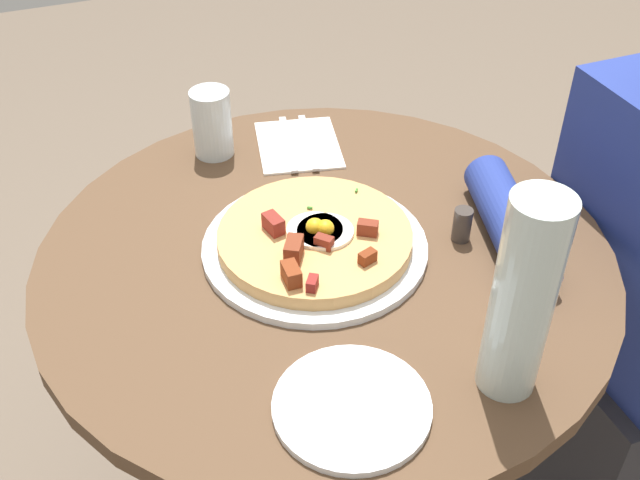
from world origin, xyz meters
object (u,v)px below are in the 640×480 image
object	(u,v)px
breakfast_pizza	(315,238)
water_glass	(212,123)
dining_table	(325,333)
fork	(308,142)
knife	(288,144)
water_bottle	(523,299)
pizza_plate	(315,247)
bread_plate	(352,407)
salt_shaker	(498,313)
pepper_shaker	(462,225)

from	to	relation	value
breakfast_pizza	water_glass	size ratio (longest dim) A/B	2.41
dining_table	fork	size ratio (longest dim) A/B	4.74
breakfast_pizza	dining_table	bearing A→B (deg)	64.46
fork	knife	bearing A→B (deg)	90.00
water_bottle	fork	bearing A→B (deg)	-177.09
pizza_plate	breakfast_pizza	distance (m)	0.02
bread_plate	water_glass	world-z (taller)	water_glass
dining_table	salt_shaker	size ratio (longest dim) A/B	16.62
breakfast_pizza	water_glass	xyz separation A→B (m)	(-0.31, -0.06, 0.03)
dining_table	pizza_plate	distance (m)	0.18
pizza_plate	breakfast_pizza	xyz separation A→B (m)	(0.00, -0.00, 0.02)
dining_table	water_bottle	distance (m)	0.45
fork	pepper_shaker	size ratio (longest dim) A/B	3.36
pizza_plate	bread_plate	size ratio (longest dim) A/B	1.75
fork	water_glass	xyz separation A→B (m)	(-0.04, -0.16, 0.05)
fork	knife	world-z (taller)	same
bread_plate	knife	world-z (taller)	bread_plate
bread_plate	pepper_shaker	size ratio (longest dim) A/B	3.54
dining_table	water_bottle	bearing A→B (deg)	19.91
bread_plate	salt_shaker	xyz separation A→B (m)	(-0.05, 0.23, 0.02)
pepper_shaker	salt_shaker	bearing A→B (deg)	-15.26
knife	pepper_shaker	bearing A→B (deg)	-143.13
water_glass	water_bottle	xyz separation A→B (m)	(0.63, 0.19, 0.08)
pizza_plate	water_bottle	distance (m)	0.37
dining_table	breakfast_pizza	size ratio (longest dim) A/B	2.99
water_glass	pepper_shaker	xyz separation A→B (m)	(0.37, 0.28, -0.03)
fork	water_bottle	size ratio (longest dim) A/B	0.66
breakfast_pizza	fork	world-z (taller)	breakfast_pizza
pizza_plate	breakfast_pizza	world-z (taller)	breakfast_pizza
knife	fork	bearing A→B (deg)	-90.00
pizza_plate	water_glass	distance (m)	0.32
knife	water_bottle	distance (m)	0.62
pizza_plate	water_bottle	world-z (taller)	water_bottle
pizza_plate	knife	xyz separation A→B (m)	(-0.28, 0.06, 0.00)
pizza_plate	knife	distance (m)	0.29
pizza_plate	breakfast_pizza	size ratio (longest dim) A/B	1.16
bread_plate	water_glass	size ratio (longest dim) A/B	1.60
breakfast_pizza	salt_shaker	size ratio (longest dim) A/B	5.56
knife	water_bottle	xyz separation A→B (m)	(0.60, 0.07, 0.13)
pepper_shaker	water_bottle	bearing A→B (deg)	-18.44
dining_table	water_bottle	size ratio (longest dim) A/B	3.11
fork	pepper_shaker	xyz separation A→B (m)	(0.33, 0.12, 0.02)
pizza_plate	fork	bearing A→B (deg)	160.93
pizza_plate	fork	size ratio (longest dim) A/B	1.85
dining_table	bread_plate	distance (m)	0.34
fork	dining_table	bearing A→B (deg)	176.44
bread_plate	fork	world-z (taller)	bread_plate
salt_shaker	pepper_shaker	world-z (taller)	pepper_shaker
fork	water_bottle	bearing A→B (deg)	-164.49
bread_plate	fork	xyz separation A→B (m)	(-0.57, 0.16, 0.00)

